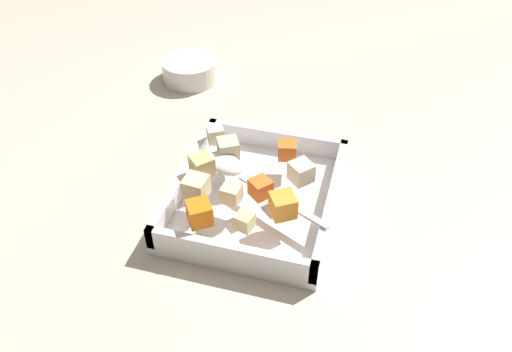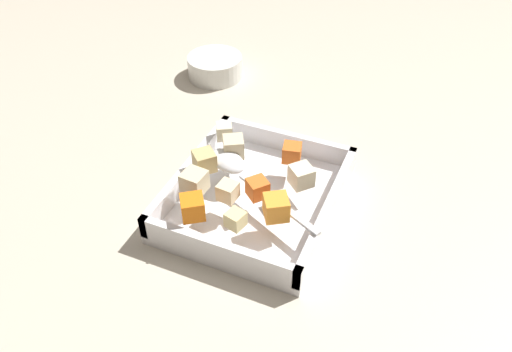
% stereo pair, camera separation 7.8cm
% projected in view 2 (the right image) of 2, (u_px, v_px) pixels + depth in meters
% --- Properties ---
extents(ground_plane, '(4.00, 4.00, 0.00)m').
position_uv_depth(ground_plane, '(249.00, 200.00, 0.83)').
color(ground_plane, '#BCB29E').
extents(baking_dish, '(0.28, 0.25, 0.05)m').
position_uv_depth(baking_dish, '(256.00, 198.00, 0.81)').
color(baking_dish, silver).
rests_on(baking_dish, ground_plane).
extents(carrot_chunk_back_center, '(0.05, 0.05, 0.03)m').
position_uv_depth(carrot_chunk_back_center, '(276.00, 207.00, 0.72)').
color(carrot_chunk_back_center, orange).
rests_on(carrot_chunk_back_center, baking_dish).
extents(carrot_chunk_center, '(0.03, 0.03, 0.03)m').
position_uv_depth(carrot_chunk_center, '(292.00, 153.00, 0.82)').
color(carrot_chunk_center, orange).
rests_on(carrot_chunk_center, baking_dish).
extents(carrot_chunk_far_left, '(0.04, 0.04, 0.03)m').
position_uv_depth(carrot_chunk_far_left, '(258.00, 188.00, 0.76)').
color(carrot_chunk_far_left, orange).
rests_on(carrot_chunk_far_left, baking_dish).
extents(carrot_chunk_rim_edge, '(0.05, 0.05, 0.03)m').
position_uv_depth(carrot_chunk_rim_edge, '(193.00, 207.00, 0.72)').
color(carrot_chunk_rim_edge, orange).
rests_on(carrot_chunk_rim_edge, baking_dish).
extents(potato_chunk_corner_nw, '(0.05, 0.05, 0.03)m').
position_uv_depth(potato_chunk_corner_nw, '(301.00, 176.00, 0.77)').
color(potato_chunk_corner_nw, beige).
rests_on(potato_chunk_corner_nw, baking_dish).
extents(potato_chunk_near_right, '(0.04, 0.04, 0.03)m').
position_uv_depth(potato_chunk_near_right, '(224.00, 131.00, 0.87)').
color(potato_chunk_near_right, beige).
rests_on(potato_chunk_near_right, baking_dish).
extents(potato_chunk_mid_right, '(0.05, 0.05, 0.03)m').
position_uv_depth(potato_chunk_mid_right, '(204.00, 161.00, 0.80)').
color(potato_chunk_mid_right, tan).
rests_on(potato_chunk_mid_right, baking_dish).
extents(potato_chunk_corner_se, '(0.03, 0.03, 0.03)m').
position_uv_depth(potato_chunk_corner_se, '(228.00, 191.00, 0.75)').
color(potato_chunk_corner_se, beige).
rests_on(potato_chunk_corner_se, baking_dish).
extents(potato_chunk_near_left, '(0.04, 0.04, 0.03)m').
position_uv_depth(potato_chunk_near_left, '(194.00, 182.00, 0.76)').
color(potato_chunk_near_left, beige).
rests_on(potato_chunk_near_left, baking_dish).
extents(potato_chunk_mid_left, '(0.03, 0.03, 0.02)m').
position_uv_depth(potato_chunk_mid_left, '(235.00, 219.00, 0.71)').
color(potato_chunk_mid_left, '#E0CC89').
rests_on(potato_chunk_mid_left, baking_dish).
extents(potato_chunk_front_center, '(0.04, 0.04, 0.03)m').
position_uv_depth(potato_chunk_front_center, '(233.00, 147.00, 0.83)').
color(potato_chunk_front_center, beige).
rests_on(potato_chunk_front_center, baking_dish).
extents(serving_spoon, '(0.13, 0.22, 0.02)m').
position_uv_depth(serving_spoon, '(233.00, 165.00, 0.80)').
color(serving_spoon, silver).
rests_on(serving_spoon, baking_dish).
extents(small_prep_bowl, '(0.12, 0.12, 0.05)m').
position_uv_depth(small_prep_bowl, '(215.00, 67.00, 1.12)').
color(small_prep_bowl, silver).
rests_on(small_prep_bowl, ground_plane).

